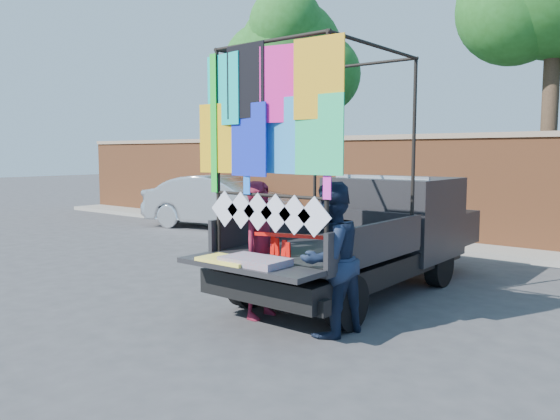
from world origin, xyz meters
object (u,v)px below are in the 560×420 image
Objects in this scene: pickup_truck at (376,232)px; sedan at (222,202)px; woman at (261,250)px; man at (330,259)px.

sedan is at bearing 153.73° from pickup_truck.
pickup_truck is 7.67m from sedan.
man is at bearing -94.85° from woman.
pickup_truck is at bearing -155.35° from man.
woman is at bearing -147.15° from sedan.
woman is (-0.36, -2.43, 0.02)m from pickup_truck.
pickup_truck is 2.57m from man.
woman is (6.52, -5.83, 0.14)m from sedan.
pickup_truck is 3.04× the size of man.
man reaches higher than sedan.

